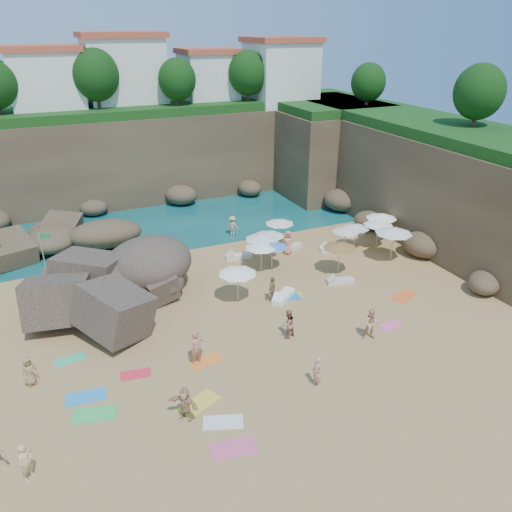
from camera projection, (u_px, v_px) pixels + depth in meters
name	position (u px, v px, depth m)	size (l,w,h in m)	color
ground	(246.00, 311.00, 29.84)	(120.00, 120.00, 0.00)	tan
seawater	(140.00, 181.00, 54.71)	(120.00, 120.00, 0.00)	#0C4751
cliff_back	(167.00, 153.00, 49.61)	(44.00, 8.00, 8.00)	brown
cliff_right	(417.00, 177.00, 41.76)	(8.00, 30.00, 8.00)	brown
cliff_corner	(323.00, 149.00, 50.97)	(10.00, 12.00, 8.00)	brown
rock_promontory	(37.00, 244.00, 39.06)	(12.00, 7.00, 2.00)	brown
clifftop_buildings	(169.00, 75.00, 47.57)	(28.48, 9.48, 7.00)	white
clifftop_trees	(208.00, 80.00, 43.03)	(35.60, 23.82, 4.40)	#11380F
rock_outcrop	(127.00, 310.00, 29.99)	(8.11, 6.08, 3.24)	brown
flag_pole	(44.00, 250.00, 32.48)	(0.67, 0.25, 3.49)	silver
parasol_0	(262.00, 237.00, 34.92)	(2.39, 2.39, 2.26)	silver
parasol_1	(280.00, 222.00, 38.06)	(2.21, 2.21, 2.09)	silver
parasol_2	(261.00, 245.00, 33.95)	(2.21, 2.21, 2.09)	silver
parasol_3	(346.00, 230.00, 37.01)	(2.01, 2.01, 1.90)	silver
parasol_4	(378.00, 223.00, 37.67)	(2.26, 2.26, 2.14)	silver
parasol_5	(269.00, 234.00, 35.80)	(2.23, 2.23, 2.11)	silver
parasol_6	(340.00, 246.00, 33.64)	(2.34, 2.34, 2.21)	silver
parasol_7	(356.00, 226.00, 37.52)	(2.06, 2.06, 1.95)	silver
parasol_8	(382.00, 216.00, 38.71)	(2.40, 2.40, 2.27)	silver
parasol_9	(237.00, 271.00, 30.13)	(2.36, 2.36, 2.24)	silver
parasol_10	(272.00, 245.00, 34.25)	(2.12, 2.12, 2.01)	silver
parasol_11	(394.00, 231.00, 35.36)	(2.64, 2.64, 2.50)	silver
lounger_0	(292.00, 248.00, 37.99)	(1.84, 0.61, 0.29)	silver
lounger_1	(239.00, 256.00, 36.55)	(1.95, 0.65, 0.30)	silver
lounger_2	(354.00, 234.00, 40.44)	(1.74, 0.58, 0.27)	white
lounger_3	(332.00, 249.00, 37.82)	(1.95, 0.65, 0.30)	white
lounger_4	(340.00, 281.00, 33.08)	(1.80, 0.60, 0.28)	silver
lounger_5	(283.00, 296.00, 31.14)	(2.07, 0.69, 0.32)	white
towel_0	(86.00, 397.00, 22.96)	(1.81, 0.91, 0.03)	#278ED3
towel_1	(233.00, 448.00, 20.17)	(1.93, 0.96, 0.03)	#DD567E
towel_2	(206.00, 361.00, 25.43)	(1.68, 0.84, 0.03)	orange
towel_3	(94.00, 414.00, 21.93)	(1.94, 0.97, 0.03)	green
towel_4	(199.00, 403.00, 22.56)	(1.87, 0.94, 0.03)	gold
towel_5	(223.00, 422.00, 21.50)	(1.73, 0.86, 0.03)	silver
towel_7	(136.00, 374.00, 24.45)	(1.46, 0.73, 0.03)	#EB293B
towel_8	(287.00, 297.00, 31.33)	(1.68, 0.84, 0.03)	blue
towel_9	(391.00, 325.00, 28.43)	(1.54, 0.77, 0.03)	#F35E8E
towel_10	(404.00, 296.00, 31.45)	(1.88, 0.94, 0.03)	orange
towel_11	(70.00, 360.00, 25.52)	(1.50, 0.75, 0.03)	#35BC7E
towel_12	(289.00, 296.00, 31.48)	(1.67, 0.84, 0.03)	gold
person_stand_0	(26.00, 462.00, 18.54)	(0.60, 0.39, 1.64)	#E1BB76
person_stand_1	(288.00, 324.00, 27.03)	(0.82, 0.64, 1.69)	#A46552
person_stand_2	(233.00, 226.00, 40.29)	(1.06, 0.44, 1.65)	tan
person_stand_3	(272.00, 289.00, 30.62)	(0.97, 0.41, 1.66)	#96734B
person_stand_4	(288.00, 243.00, 36.92)	(0.90, 0.49, 1.84)	#DE8875
person_stand_5	(165.00, 257.00, 34.89)	(1.45, 0.42, 1.57)	tan
person_stand_6	(317.00, 372.00, 23.37)	(0.59, 0.38, 1.61)	#E39C81
person_lie_2	(31.00, 381.00, 23.70)	(0.73, 1.49, 0.40)	#9C7C4E
person_lie_3	(186.00, 415.00, 21.63)	(1.48, 1.60, 0.43)	tan
person_lie_4	(197.00, 360.00, 25.12)	(0.69, 1.88, 0.45)	#BD745E
person_lie_5	(371.00, 333.00, 27.12)	(0.86, 1.78, 0.67)	#E09C7F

